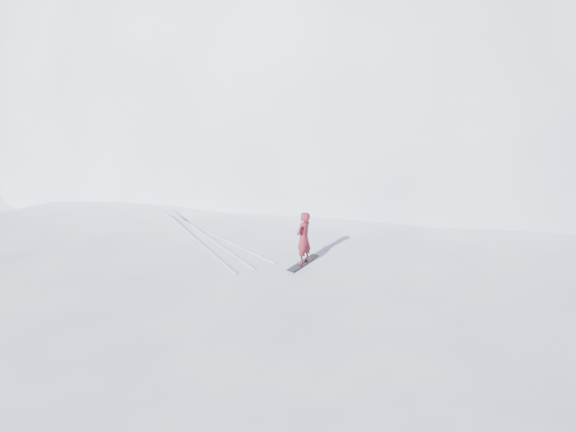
% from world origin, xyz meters
% --- Properties ---
extents(ground, '(400.00, 400.00, 0.00)m').
position_xyz_m(ground, '(0.00, 0.00, 0.00)').
color(ground, white).
rests_on(ground, ground).
extents(near_ridge, '(36.00, 28.00, 4.80)m').
position_xyz_m(near_ridge, '(1.00, 3.00, 0.00)').
color(near_ridge, white).
rests_on(near_ridge, ground).
extents(summit_peak, '(60.00, 56.00, 56.00)m').
position_xyz_m(summit_peak, '(22.00, 26.00, 0.00)').
color(summit_peak, white).
rests_on(summit_peak, ground).
extents(peak_shoulder, '(28.00, 24.00, 18.00)m').
position_xyz_m(peak_shoulder, '(10.00, 20.00, 0.00)').
color(peak_shoulder, white).
rests_on(peak_shoulder, ground).
extents(wind_bumps, '(16.00, 14.40, 1.00)m').
position_xyz_m(wind_bumps, '(-0.56, 2.12, 0.00)').
color(wind_bumps, white).
rests_on(wind_bumps, ground).
extents(snowboard, '(1.27, 0.84, 0.02)m').
position_xyz_m(snowboard, '(1.49, 1.24, 2.41)').
color(snowboard, black).
rests_on(snowboard, near_ridge).
extents(snowboarder, '(0.66, 0.59, 1.53)m').
position_xyz_m(snowboarder, '(1.49, 1.24, 3.19)').
color(snowboarder, maroon).
rests_on(snowboarder, snowboard).
extents(board_tracks, '(1.93, 5.97, 0.04)m').
position_xyz_m(board_tracks, '(-0.44, 4.40, 2.42)').
color(board_tracks, silver).
rests_on(board_tracks, ground).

